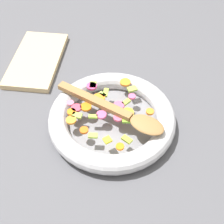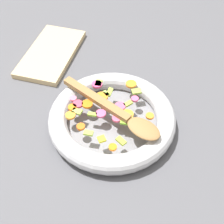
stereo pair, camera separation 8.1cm
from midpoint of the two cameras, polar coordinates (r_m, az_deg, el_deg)
ground_plane at (r=0.84m, az=2.73°, el=-2.39°), size 4.00×4.00×0.00m
skillet at (r=0.83m, az=2.79°, el=-1.43°), size 0.34×0.34×0.05m
chopped_vegetables at (r=0.81m, az=1.67°, el=0.81°), size 0.25×0.24×0.01m
wooden_spoon at (r=0.79m, az=4.24°, el=-0.38°), size 0.17×0.30×0.01m
cutting_board at (r=1.06m, az=-8.91°, el=10.46°), size 0.28×0.15×0.02m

